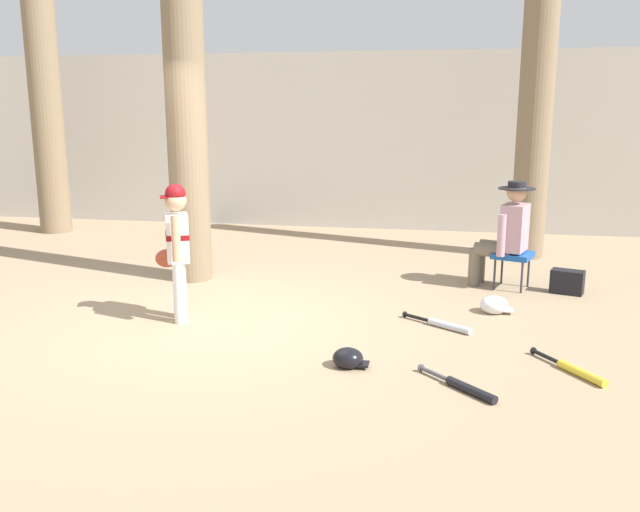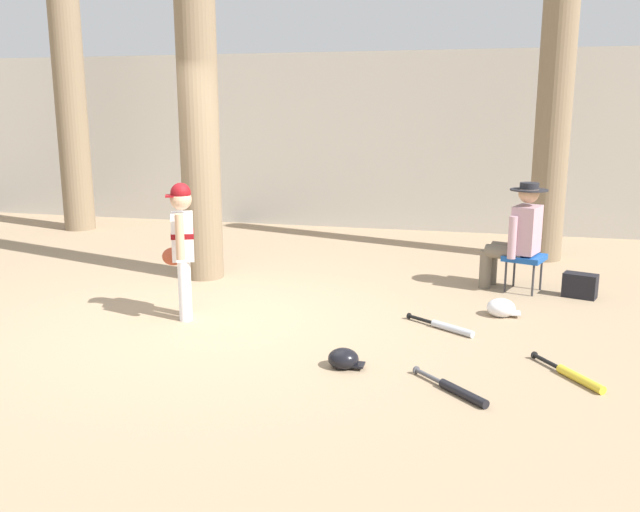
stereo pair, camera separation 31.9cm
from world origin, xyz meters
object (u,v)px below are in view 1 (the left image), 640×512
object	(u,v)px
tree_near_player	(183,48)
bat_black_composite	(465,387)
handbag_beside_stool	(567,282)
bat_yellow_trainer	(576,370)
seated_spectator	(505,231)
batting_helmet_white	(494,305)
bat_aluminum_silver	(444,325)
tree_behind_spectator	(538,73)
folding_stool	(513,256)
tree_far_left	(42,60)
batting_helmet_black	(348,358)
young_ballplayer	(177,243)

from	to	relation	value
tree_near_player	bat_black_composite	xyz separation A→B (m)	(3.10, -2.73, -2.59)
handbag_beside_stool	bat_yellow_trainer	size ratio (longest dim) A/B	0.52
tree_near_player	handbag_beside_stool	distance (m)	4.93
tree_near_player	seated_spectator	size ratio (longest dim) A/B	4.94
bat_black_composite	batting_helmet_white	distance (m)	2.01
bat_aluminum_silver	bat_black_composite	size ratio (longest dim) A/B	1.14
bat_black_composite	seated_spectator	bearing A→B (deg)	80.96
tree_behind_spectator	batting_helmet_white	xyz separation A→B (m)	(-0.59, -2.75, -2.34)
tree_near_player	seated_spectator	xyz separation A→B (m)	(3.58, 0.28, -1.99)
handbag_beside_stool	batting_helmet_white	world-z (taller)	handbag_beside_stool
tree_behind_spectator	handbag_beside_stool	world-z (taller)	tree_behind_spectator
tree_near_player	bat_aluminum_silver	distance (m)	4.14
folding_stool	bat_black_composite	distance (m)	3.05
tree_far_left	bat_aluminum_silver	world-z (taller)	tree_far_left
folding_stool	bat_aluminum_silver	xyz separation A→B (m)	(-0.73, -1.57, -0.33)
handbag_beside_stool	bat_aluminum_silver	size ratio (longest dim) A/B	0.52
tree_far_left	bat_black_composite	world-z (taller)	tree_far_left
tree_near_player	bat_yellow_trainer	xyz separation A→B (m)	(3.94, -2.25, -2.59)
tree_behind_spectator	bat_black_composite	size ratio (longest dim) A/B	9.46
bat_yellow_trainer	batting_helmet_black	world-z (taller)	batting_helmet_black
young_ballplayer	batting_helmet_white	bearing A→B (deg)	14.68
tree_near_player	batting_helmet_black	world-z (taller)	tree_near_player
tree_near_player	batting_helmet_black	bearing A→B (deg)	-47.54
bat_black_composite	batting_helmet_black	size ratio (longest dim) A/B	1.99
tree_near_player	folding_stool	bearing A→B (deg)	3.89
handbag_beside_stool	tree_far_left	distance (m)	8.36
folding_stool	young_ballplayer	bearing A→B (deg)	-151.14
tree_near_player	bat_black_composite	distance (m)	4.88
tree_near_player	batting_helmet_white	distance (m)	4.33
tree_behind_spectator	bat_yellow_trainer	bearing A→B (deg)	-91.08
bat_aluminum_silver	batting_helmet_black	size ratio (longest dim) A/B	2.26
bat_aluminum_silver	bat_black_composite	distance (m)	1.42
tree_behind_spectator	tree_far_left	size ratio (longest dim) A/B	0.88
tree_far_left	batting_helmet_white	xyz separation A→B (m)	(6.76, -3.28, -2.62)
young_ballplayer	folding_stool	size ratio (longest dim) A/B	2.55
young_ballplayer	bat_black_composite	bearing A→B (deg)	-24.47
tree_far_left	handbag_beside_stool	bearing A→B (deg)	-17.55
tree_far_left	batting_helmet_black	world-z (taller)	tree_far_left
seated_spectator	tree_far_left	size ratio (longest dim) A/B	0.20
bat_aluminum_silver	bat_yellow_trainer	bearing A→B (deg)	-43.18
folding_stool	batting_helmet_black	bearing A→B (deg)	-118.67
seated_spectator	handbag_beside_stool	distance (m)	0.86
tree_behind_spectator	tree_far_left	bearing A→B (deg)	175.85
seated_spectator	batting_helmet_black	world-z (taller)	seated_spectator
tree_near_player	young_ballplayer	xyz separation A→B (m)	(0.46, -1.52, -1.88)
tree_far_left	folding_stool	bearing A→B (deg)	-18.06
batting_helmet_white	seated_spectator	bearing A→B (deg)	81.56
bat_aluminum_silver	batting_helmet_white	world-z (taller)	batting_helmet_white
seated_spectator	bat_aluminum_silver	world-z (taller)	seated_spectator
tree_near_player	batting_helmet_black	distance (m)	4.16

